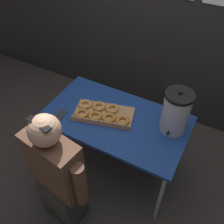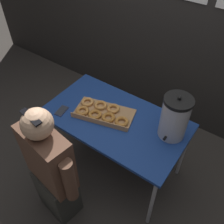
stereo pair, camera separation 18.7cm
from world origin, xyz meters
The scene contains 7 objects.
ground_plane centered at (0.00, 0.00, 0.00)m, with size 12.00×12.00×0.00m, color #3D3833.
back_wall centered at (0.00, 1.11, 1.36)m, with size 6.00×0.11×2.72m.
folding_table centered at (0.00, 0.00, 0.69)m, with size 1.26×0.71×0.74m.
donut_box centered at (-0.12, -0.02, 0.76)m, with size 0.57×0.40×0.05m.
coffee_urn centered at (0.47, 0.12, 0.93)m, with size 0.22×0.25×0.41m.
cell_phone centered at (-0.44, -0.20, 0.74)m, with size 0.09×0.14×0.01m.
person_seated centered at (-0.17, -0.64, 0.59)m, with size 0.58×0.29×1.24m.
Camera 1 is at (0.69, -1.35, 2.31)m, focal length 40.00 mm.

